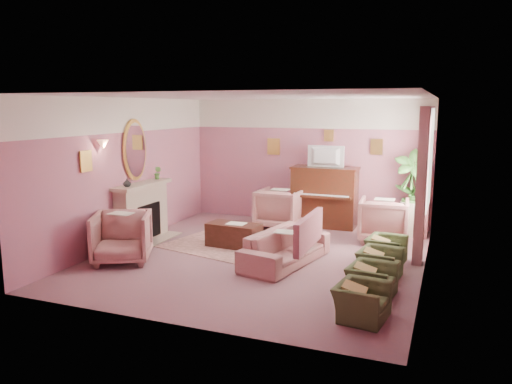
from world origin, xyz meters
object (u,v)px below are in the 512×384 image
(olive_chair_a, at_px, (362,296))
(side_table, at_px, (412,219))
(piano, at_px, (325,197))
(olive_chair_b, at_px, (372,275))
(television, at_px, (325,155))
(olive_chair_c, at_px, (380,259))
(sofa, at_px, (286,241))
(floral_armchair_left, at_px, (280,206))
(floral_armchair_front, at_px, (122,235))
(floral_armchair_right, at_px, (384,218))
(coffee_table, at_px, (234,235))
(olive_chair_d, at_px, (386,246))

(olive_chair_a, relative_size, side_table, 0.99)
(piano, xyz_separation_m, side_table, (1.89, -0.14, -0.30))
(olive_chair_a, distance_m, olive_chair_b, 0.82)
(television, xyz_separation_m, olive_chair_c, (1.62, -2.99, -1.30))
(television, distance_m, sofa, 3.08)
(olive_chair_a, relative_size, olive_chair_b, 1.00)
(floral_armchair_left, xyz_separation_m, olive_chair_b, (2.49, -3.36, -0.18))
(piano, xyz_separation_m, olive_chair_c, (1.62, -3.04, -0.35))
(olive_chair_b, bearing_deg, sofa, 148.47)
(television, xyz_separation_m, floral_armchair_front, (-2.60, -3.77, -1.12))
(olive_chair_b, bearing_deg, floral_armchair_right, 94.14)
(coffee_table, height_order, floral_armchair_front, floral_armchair_front)
(olive_chair_c, bearing_deg, sofa, 174.61)
(coffee_table, bearing_deg, olive_chair_c, -15.40)
(piano, height_order, olive_chair_b, piano)
(floral_armchair_right, height_order, olive_chair_d, floral_armchair_right)
(olive_chair_b, bearing_deg, television, 113.00)
(floral_armchair_left, relative_size, floral_armchair_right, 1.00)
(floral_armchair_left, bearing_deg, olive_chair_d, -34.72)
(olive_chair_c, bearing_deg, olive_chair_d, 90.00)
(floral_armchair_right, xyz_separation_m, olive_chair_d, (0.22, -1.36, -0.18))
(coffee_table, bearing_deg, olive_chair_a, -40.67)
(piano, height_order, sofa, piano)
(piano, relative_size, floral_armchair_right, 1.47)
(floral_armchair_front, bearing_deg, coffee_table, 48.03)
(piano, height_order, olive_chair_d, piano)
(sofa, distance_m, olive_chair_a, 2.39)
(piano, xyz_separation_m, floral_armchair_right, (1.40, -0.86, -0.17))
(sofa, distance_m, side_table, 3.31)
(floral_armchair_right, bearing_deg, olive_chair_d, -80.93)
(floral_armchair_right, distance_m, olive_chair_c, 2.20)
(floral_armchair_right, relative_size, side_table, 1.36)
(piano, distance_m, olive_chair_c, 3.46)
(olive_chair_d, relative_size, side_table, 0.99)
(coffee_table, distance_m, olive_chair_b, 3.23)
(olive_chair_b, height_order, olive_chair_c, same)
(piano, relative_size, olive_chair_b, 2.02)
(floral_armchair_right, bearing_deg, floral_armchair_left, 170.89)
(floral_armchair_front, bearing_deg, television, 55.44)
(coffee_table, distance_m, olive_chair_a, 3.71)
(sofa, distance_m, floral_armchair_left, 2.56)
(side_table, bearing_deg, olive_chair_c, -95.42)
(side_table, bearing_deg, olive_chair_b, -94.23)
(television, relative_size, side_table, 1.14)
(piano, relative_size, floral_armchair_front, 1.47)
(sofa, relative_size, olive_chair_c, 2.78)
(television, height_order, olive_chair_b, television)
(side_table, bearing_deg, coffee_table, -145.49)
(floral_armchair_front, bearing_deg, olive_chair_c, 10.53)
(piano, height_order, floral_armchair_right, piano)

